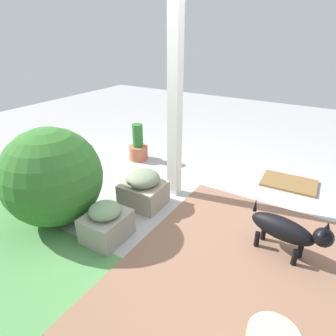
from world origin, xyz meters
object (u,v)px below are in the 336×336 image
at_px(porch_pillar, 175,96).
at_px(dog, 287,230).
at_px(stone_planter_near, 143,189).
at_px(round_shrub, 52,177).
at_px(stone_planter_mid, 106,223).
at_px(doormat, 289,183).
at_px(terracotta_pot_tall, 138,147).

distance_m(porch_pillar, dog, 1.73).
bearing_deg(stone_planter_near, round_shrub, 49.40).
relative_size(porch_pillar, stone_planter_mid, 5.45).
xyz_separation_m(stone_planter_near, dog, (-1.56, 0.03, 0.07)).
xyz_separation_m(stone_planter_near, doormat, (-1.35, -1.40, -0.19)).
bearing_deg(doormat, round_shrub, 47.13).
bearing_deg(stone_planter_mid, terracotta_pot_tall, -62.21).
xyz_separation_m(porch_pillar, dog, (-1.40, 0.45, -0.92)).
xyz_separation_m(round_shrub, dog, (-2.17, -0.67, -0.23)).
height_order(round_shrub, dog, round_shrub).
relative_size(stone_planter_near, dog, 0.69).
relative_size(porch_pillar, doormat, 3.51).
height_order(porch_pillar, terracotta_pot_tall, porch_pillar).
xyz_separation_m(round_shrub, terracotta_pot_tall, (0.23, -1.72, -0.30)).
height_order(porch_pillar, stone_planter_near, porch_pillar).
height_order(stone_planter_near, dog, dog).
bearing_deg(dog, stone_planter_mid, 23.11).
xyz_separation_m(terracotta_pot_tall, doormat, (-2.18, -0.39, -0.19)).
xyz_separation_m(stone_planter_mid, dog, (-1.51, -0.64, 0.10)).
bearing_deg(terracotta_pot_tall, dog, 156.38).
height_order(porch_pillar, stone_planter_mid, porch_pillar).
height_order(stone_planter_near, round_shrub, round_shrub).
height_order(porch_pillar, dog, porch_pillar).
xyz_separation_m(stone_planter_mid, round_shrub, (0.66, 0.03, 0.33)).
distance_m(stone_planter_mid, terracotta_pot_tall, 1.91).
distance_m(dog, doormat, 1.47).
distance_m(porch_pillar, terracotta_pot_tall, 1.53).
height_order(porch_pillar, round_shrub, porch_pillar).
distance_m(round_shrub, terracotta_pot_tall, 1.76).
relative_size(stone_planter_mid, doormat, 0.64).
height_order(terracotta_pot_tall, dog, terracotta_pot_tall).
bearing_deg(porch_pillar, doormat, -140.30).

